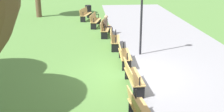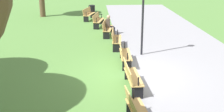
% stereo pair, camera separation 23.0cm
% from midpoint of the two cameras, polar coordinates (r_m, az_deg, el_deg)
% --- Properties ---
extents(ground_plane, '(120.00, 120.00, 0.00)m').
position_cam_midpoint_polar(ground_plane, '(11.14, 4.14, -3.82)').
color(ground_plane, '#54843D').
extents(path_paving, '(36.81, 5.75, 0.01)m').
position_cam_midpoint_polar(path_paving, '(11.84, 17.65, -3.30)').
color(path_paving, '#939399').
rests_on(path_paving, ground).
extents(bench_0, '(1.78, 0.97, 0.89)m').
position_cam_midpoint_polar(bench_0, '(21.54, -4.49, 8.57)').
color(bench_0, tan).
rests_on(bench_0, ground).
extents(bench_1, '(1.78, 0.86, 0.89)m').
position_cam_midpoint_polar(bench_1, '(19.19, -2.56, 7.34)').
color(bench_1, tan).
rests_on(bench_1, ground).
extents(bench_2, '(1.77, 0.75, 0.89)m').
position_cam_midpoint_polar(bench_2, '(16.83, -0.66, 5.73)').
color(bench_2, tan).
rests_on(bench_2, ground).
extents(bench_3, '(1.76, 0.64, 0.89)m').
position_cam_midpoint_polar(bench_3, '(14.47, 1.20, 3.54)').
color(bench_3, tan).
rests_on(bench_3, ground).
extents(bench_4, '(1.73, 0.53, 0.89)m').
position_cam_midpoint_polar(bench_4, '(12.12, 2.99, 0.48)').
color(bench_4, tan).
rests_on(bench_4, ground).
extents(bench_5, '(1.73, 0.53, 0.89)m').
position_cam_midpoint_polar(bench_5, '(9.81, 4.66, -4.08)').
color(bench_5, tan).
rests_on(bench_5, ground).
extents(person_seated, '(0.39, 0.56, 1.20)m').
position_cam_midpoint_polar(person_seated, '(17.05, -0.08, 6.47)').
color(person_seated, '#4C4238').
rests_on(person_seated, ground).
extents(trash_bin, '(0.51, 0.51, 0.82)m').
position_cam_midpoint_polar(trash_bin, '(23.47, -3.84, 9.28)').
color(trash_bin, black).
rests_on(trash_bin, ground).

